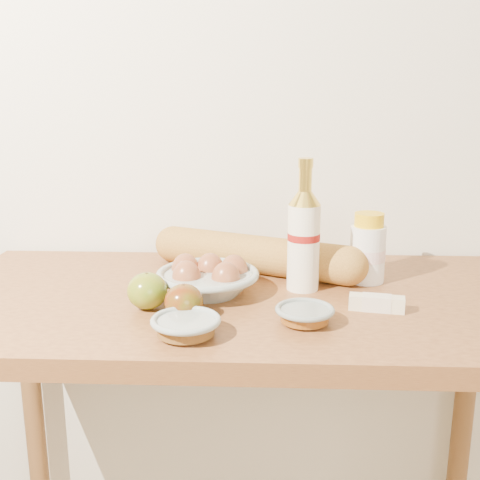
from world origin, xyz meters
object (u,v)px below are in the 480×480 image
at_px(cream_bottle, 368,250).
at_px(egg_bowl, 208,279).
at_px(bourbon_bottle, 304,237).
at_px(baguette, 255,254).
at_px(table, 241,352).

height_order(cream_bottle, egg_bowl, cream_bottle).
distance_m(bourbon_bottle, egg_bowl, 0.21).
xyz_separation_m(bourbon_bottle, baguette, (-0.10, 0.11, -0.07)).
bearing_deg(table, egg_bowl, 171.54).
height_order(bourbon_bottle, egg_bowl, bourbon_bottle).
distance_m(egg_bowl, baguette, 0.17).
bearing_deg(egg_bowl, bourbon_bottle, 9.46).
distance_m(cream_bottle, egg_bowl, 0.34).
relative_size(table, cream_bottle, 8.16).
xyz_separation_m(table, bourbon_bottle, (0.12, 0.04, 0.23)).
xyz_separation_m(cream_bottle, egg_bowl, (-0.33, -0.09, -0.04)).
distance_m(bourbon_bottle, cream_bottle, 0.15).
relative_size(bourbon_bottle, egg_bowl, 1.25).
bearing_deg(table, bourbon_bottle, 18.44).
distance_m(table, bourbon_bottle, 0.27).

